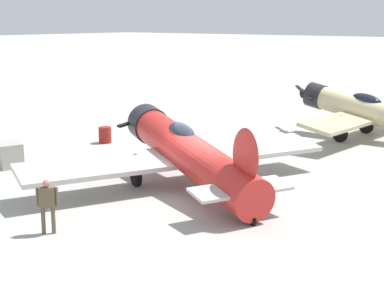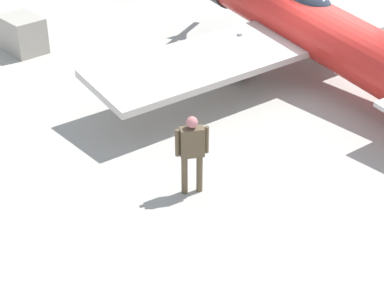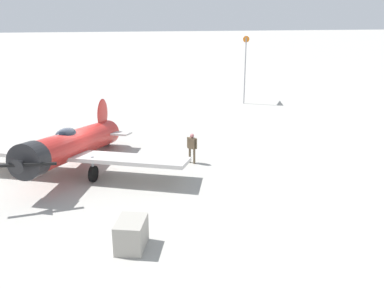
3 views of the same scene
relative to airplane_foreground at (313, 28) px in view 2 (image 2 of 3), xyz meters
name	(u,v)px [view 2 (image 2 of 3)]	position (x,y,z in m)	size (l,w,h in m)	color
ground_plane	(322,83)	(0.47, -0.21, -1.38)	(400.00, 400.00, 0.00)	#A8A59E
airplane_foreground	(313,28)	(0.00, 0.00, 0.00)	(9.12, 12.12, 3.11)	red
ground_crew_mechanic	(192,148)	(-0.19, -6.31, -0.36)	(0.52, 0.47, 1.68)	brown
equipment_crate	(23,34)	(-8.05, -2.31, -0.85)	(1.54, 1.32, 1.05)	#9E998E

